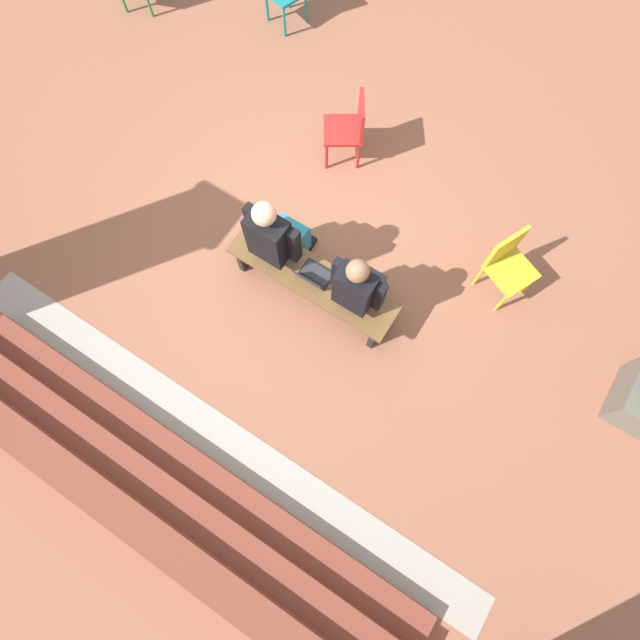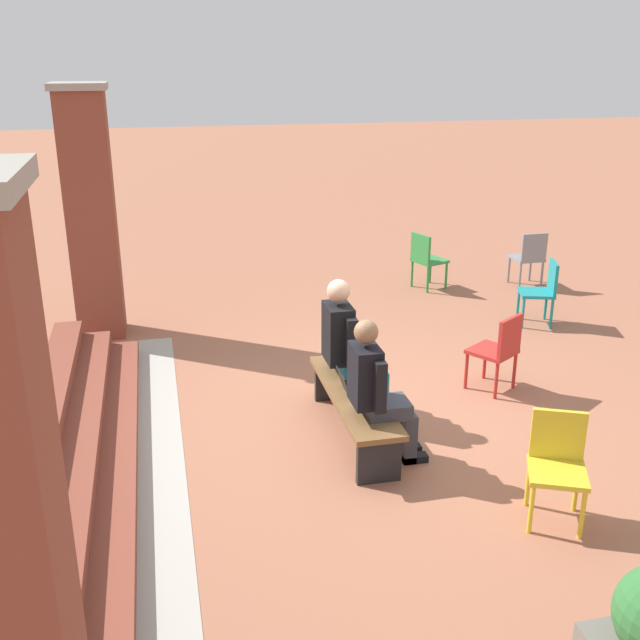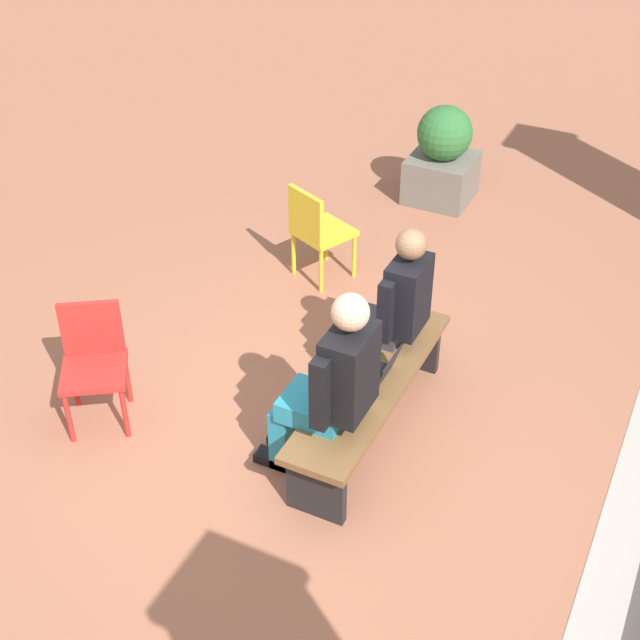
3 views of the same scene
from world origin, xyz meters
name	(u,v)px [view 3 (image 3 of 3)]	position (x,y,z in m)	size (l,w,h in m)	color
ground_plane	(307,453)	(0.00, 0.00, 0.00)	(60.00, 60.00, 0.00)	#9E6047
concrete_strip	(637,519)	(-0.37, 2.03, 0.00)	(5.84, 0.40, 0.01)	#A8A399
bench	(371,391)	(-0.37, 0.28, 0.35)	(1.80, 0.44, 0.45)	brown
person_student	(392,306)	(-0.85, 0.22, 0.71)	(0.52, 0.66, 1.32)	#383842
person_adult	(332,383)	(0.08, 0.21, 0.73)	(0.57, 0.72, 1.38)	teal
laptop	(374,373)	(-0.38, 0.29, 0.50)	(0.32, 0.29, 0.21)	black
plastic_chair_near_bench_right	(317,228)	(-1.92, -0.88, 0.48)	(0.55, 0.55, 0.84)	gold
plastic_chair_foreground	(94,357)	(0.26, -1.44, 0.48)	(0.58, 0.58, 0.84)	red
planter	(443,157)	(-3.73, -0.44, 0.44)	(0.60, 0.60, 0.94)	#6B665B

